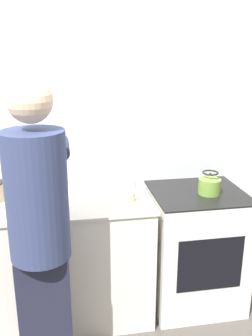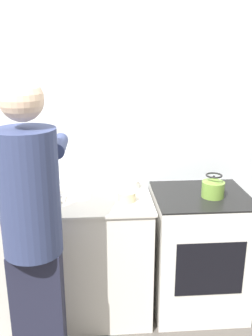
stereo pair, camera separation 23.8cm
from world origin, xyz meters
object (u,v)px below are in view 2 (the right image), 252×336
at_px(person, 32,226).
at_px(oven, 198,251).
at_px(knife, 48,195).
at_px(cutting_board, 46,197).
at_px(bowl_prep, 129,183).
at_px(kettle, 213,187).

bearing_deg(person, oven, 26.45).
bearing_deg(oven, person, -153.55).
distance_m(person, knife, 0.59).
bearing_deg(cutting_board, knife, 20.54).
xyz_separation_m(oven, bowl_prep, (-0.52, 0.20, 0.50)).
relative_size(cutting_board, knife, 1.11).
height_order(person, knife, person).
height_order(oven, knife, knife).
distance_m(knife, bowl_prep, 0.62).
relative_size(person, cutting_board, 6.52).
bearing_deg(bowl_prep, knife, -163.87).
bearing_deg(oven, knife, 178.57).
bearing_deg(person, knife, 88.69).
distance_m(oven, kettle, 0.55).
distance_m(oven, cutting_board, 1.23).
relative_size(knife, kettle, 1.49).
bearing_deg(kettle, cutting_board, 176.67).
bearing_deg(bowl_prep, cutting_board, -163.76).
bearing_deg(kettle, person, -156.71).
xyz_separation_m(person, cutting_board, (-0.00, 0.58, -0.06)).
bearing_deg(oven, bowl_prep, 158.73).
xyz_separation_m(person, knife, (0.01, 0.59, -0.04)).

